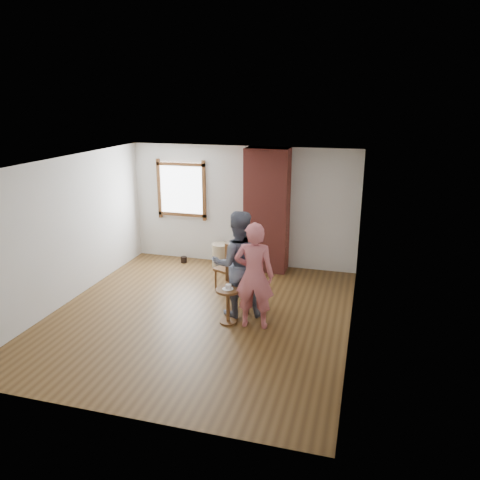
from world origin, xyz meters
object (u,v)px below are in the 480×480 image
Objects in this scene: stoneware_crock at (221,255)px; dining_chair_right at (238,281)px; person_pink at (254,276)px; dining_chair_left at (230,265)px; side_table at (228,300)px; man at (238,264)px.

dining_chair_right is (0.94, -1.96, 0.25)m from stoneware_crock.
stoneware_crock is 0.29× the size of person_pink.
dining_chair_left is at bearing 98.49° from dining_chair_right.
stoneware_crock is at bearing 110.21° from side_table.
dining_chair_left is 1.19m from man.
person_pink is (1.37, -2.53, 0.62)m from stoneware_crock.
dining_chair_left is 0.89m from dining_chair_right.
dining_chair_right reaches higher than dining_chair_left.
man reaches higher than person_pink.
side_table is 0.33× the size of man.
man reaches higher than stoneware_crock.
stoneware_crock is 0.57× the size of dining_chair_right.
person_pink reaches higher than stoneware_crock.
side_table is 0.63m from man.
side_table is at bearing -51.61° from dining_chair_left.
man is at bearing -49.87° from person_pink.
dining_chair_right is 0.52× the size of person_pink.
dining_chair_left is at bearing -87.62° from man.
person_pink is (0.43, -0.57, 0.36)m from dining_chair_right.
stoneware_crock is 0.28× the size of man.
person_pink reaches higher than dining_chair_right.
man reaches higher than side_table.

